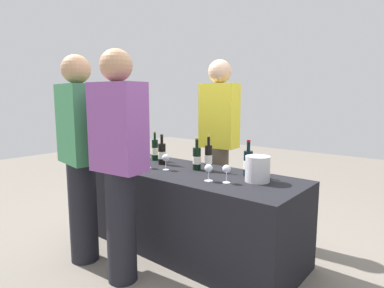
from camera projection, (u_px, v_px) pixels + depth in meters
name	position (u px, v px, depth m)	size (l,w,h in m)	color
ground_plane	(192.00, 250.00, 2.97)	(12.00, 12.00, 0.00)	slate
tasting_table	(192.00, 211.00, 2.92)	(1.97, 0.77, 0.73)	black
wine_bottle_0	(155.00, 150.00, 3.38)	(0.07, 0.07, 0.31)	black
wine_bottle_1	(162.00, 154.00, 3.18)	(0.07, 0.07, 0.30)	black
wine_bottle_2	(197.00, 158.00, 2.94)	(0.07, 0.07, 0.30)	black
wine_bottle_3	(209.00, 158.00, 2.90)	(0.07, 0.07, 0.32)	black
wine_bottle_4	(248.00, 163.00, 2.71)	(0.08, 0.08, 0.30)	black
wine_glass_0	(127.00, 155.00, 3.13)	(0.06, 0.06, 0.14)	silver
wine_glass_1	(147.00, 158.00, 3.02)	(0.07, 0.07, 0.13)	silver
wine_glass_2	(166.00, 158.00, 2.93)	(0.07, 0.07, 0.15)	silver
wine_glass_3	(209.00, 169.00, 2.55)	(0.07, 0.07, 0.14)	silver
wine_glass_4	(226.00, 170.00, 2.49)	(0.06, 0.06, 0.14)	silver
ice_bucket	(258.00, 169.00, 2.53)	(0.19, 0.19, 0.20)	silver
server_pouring	(219.00, 137.00, 3.34)	(0.40, 0.25, 1.76)	brown
guest_0	(80.00, 153.00, 2.67)	(0.45, 0.30, 1.72)	black
guest_1	(119.00, 159.00, 2.35)	(0.42, 0.26, 1.72)	black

